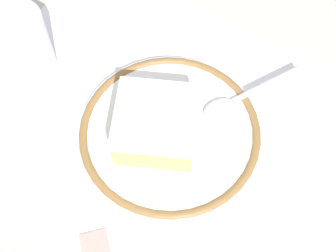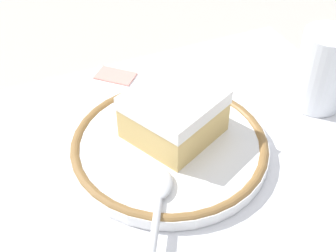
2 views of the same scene
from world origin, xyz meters
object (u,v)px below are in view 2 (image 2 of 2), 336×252
(plate, at_px, (168,143))
(spoon, at_px, (158,206))
(cake_slice, at_px, (172,114))
(cup, at_px, (322,74))
(sugar_packet, at_px, (115,74))

(plate, xyz_separation_m, spoon, (0.05, 0.08, 0.01))
(cake_slice, height_order, cup, cup)
(plate, relative_size, cake_slice, 1.82)
(cake_slice, xyz_separation_m, cup, (-0.19, 0.01, 0.00))
(cake_slice, distance_m, cup, 0.19)
(sugar_packet, bearing_deg, plate, 92.77)
(spoon, bearing_deg, cup, -160.68)
(plate, height_order, sugar_packet, plate)
(spoon, xyz_separation_m, sugar_packet, (-0.04, -0.24, -0.01))
(plate, height_order, spoon, spoon)
(spoon, distance_m, cup, 0.26)
(sugar_packet, bearing_deg, spoon, 80.68)
(plate, distance_m, cup, 0.20)
(plate, bearing_deg, spoon, 60.63)
(plate, distance_m, sugar_packet, 0.15)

